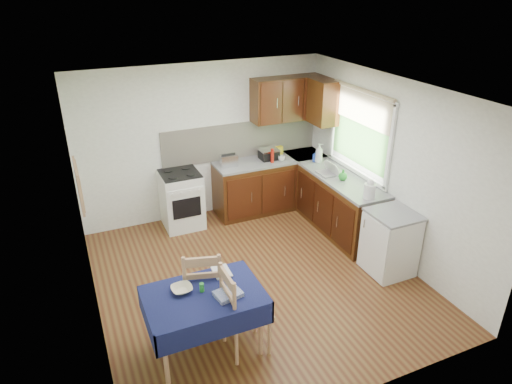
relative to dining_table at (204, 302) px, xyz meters
name	(u,v)px	position (x,y,z in m)	size (l,w,h in m)	color
floor	(256,278)	(1.00, 0.94, -0.62)	(4.20, 4.20, 0.00)	#4E2614
ceiling	(257,91)	(1.00, 0.94, 1.88)	(4.00, 4.20, 0.02)	white
wall_back	(204,142)	(1.00, 3.04, 0.63)	(4.00, 0.02, 2.50)	silver
wall_front	(358,293)	(1.00, -1.16, 0.63)	(4.00, 0.02, 2.50)	silver
wall_left	(84,227)	(-1.00, 0.94, 0.63)	(0.02, 4.20, 2.50)	silver
wall_right	(389,169)	(3.00, 0.94, 0.63)	(0.02, 4.20, 2.50)	silver
base_cabinets	(301,194)	(2.36, 2.20, -0.19)	(1.90, 2.30, 0.86)	black
worktop_back	(271,160)	(2.05, 2.74, 0.26)	(1.90, 0.60, 0.04)	gray
worktop_right	(342,179)	(2.70, 1.59, 0.26)	(0.60, 1.70, 0.04)	gray
worktop_corner	(305,155)	(2.70, 2.74, 0.26)	(0.60, 0.60, 0.04)	gray
splashback	(242,140)	(1.65, 3.03, 0.58)	(2.70, 0.02, 0.60)	beige
upper_cabinets	(298,100)	(2.53, 2.74, 1.23)	(1.20, 0.85, 0.70)	black
stove	(182,199)	(0.50, 2.74, -0.16)	(0.60, 0.61, 0.92)	white
window	(360,127)	(2.97, 1.64, 1.03)	(0.04, 1.48, 1.26)	#305C26
fridge	(390,243)	(2.70, 0.39, -0.18)	(0.58, 0.60, 0.89)	white
corkboard	(79,185)	(-0.97, 1.24, 0.98)	(0.04, 0.62, 0.47)	tan
dining_table	(204,302)	(0.00, 0.00, 0.00)	(1.20, 0.81, 0.72)	#100F3D
chair_far	(203,286)	(0.10, 0.37, -0.08)	(0.56, 0.56, 1.03)	tan
chair_near	(241,308)	(0.35, -0.16, -0.07)	(0.46, 0.46, 1.03)	tan
toaster	(228,160)	(1.31, 2.74, 0.38)	(0.27, 0.17, 0.21)	silver
sandwich_press	(269,154)	(2.03, 2.76, 0.36)	(0.29, 0.26, 0.17)	black
sauce_bottle	(272,156)	(2.01, 2.58, 0.40)	(0.05, 0.05, 0.23)	#B11A0E
yellow_packet	(279,151)	(2.26, 2.86, 0.36)	(0.11, 0.08, 0.15)	gold
dish_rack	(331,172)	(2.65, 1.82, 0.30)	(0.39, 0.30, 0.18)	gray
kettle	(370,190)	(2.66, 0.87, 0.40)	(0.16, 0.16, 0.28)	white
cup	(282,158)	(2.18, 2.60, 0.32)	(0.11, 0.11, 0.09)	white
soap_bottle_a	(319,153)	(2.71, 2.29, 0.44)	(0.12, 0.12, 0.32)	white
soap_bottle_b	(316,156)	(2.68, 2.34, 0.38)	(0.09, 0.09, 0.19)	#1B3A9E
soap_bottle_c	(343,175)	(2.66, 1.53, 0.36)	(0.13, 0.13, 0.17)	green
plate_bowl	(182,289)	(-0.19, 0.13, 0.13)	(0.21, 0.21, 0.05)	#F2E8C6
book	(214,274)	(0.20, 0.28, 0.11)	(0.18, 0.25, 0.02)	white
spice_jar	(202,287)	(0.00, 0.05, 0.15)	(0.05, 0.05, 0.10)	green
tea_towel	(228,294)	(0.22, -0.13, 0.13)	(0.26, 0.21, 0.05)	#273B91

